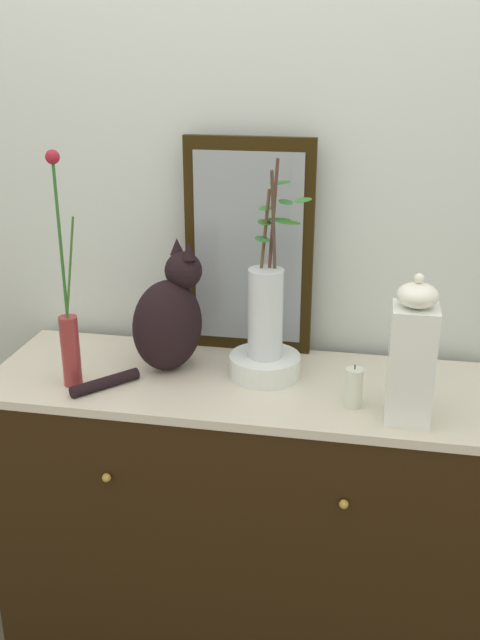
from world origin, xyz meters
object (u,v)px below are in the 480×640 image
Objects in this scene: jar_lidded_porcelain at (412,355)px; candle_pillar at (354,388)px; vase_slim_green at (69,332)px; mirror_leaning at (249,248)px; cat_sitting at (169,319)px; bowl_porcelain at (265,365)px; vase_glass_clear at (266,307)px; sideboard at (240,512)px.

jar_lidded_porcelain reaches higher than candle_pillar.
mirror_leaning is at bearing 38.06° from vase_slim_green.
jar_lidded_porcelain is (0.66, -0.18, 0.02)m from cat_sitting.
jar_lidded_porcelain is at bearing -1.68° from vase_slim_green.
cat_sitting reaches higher than candle_pillar.
mirror_leaning is at bearing 113.85° from bowl_porcelain.
vase_glass_clear is at bearing 47.04° from bowl_porcelain.
vase_slim_green is (-0.43, -0.34, -0.16)m from mirror_leaning.
candle_pillar reaches higher than bowl_porcelain.
jar_lidded_porcelain is (0.39, -0.18, 0.14)m from bowl_porcelain.
sideboard is 7.06× the size of bowl_porcelain.
candle_pillar reaches higher than sideboard.
vase_glass_clear is (0.28, 0.01, 0.05)m from cat_sitting.
bowl_porcelain is (0.51, 0.16, -0.13)m from vase_slim_green.
candle_pillar is at bearing -29.07° from vase_glass_clear.
sideboard is 0.66m from vase_glass_clear.
mirror_leaning reaches higher than vase_glass_clear.
vase_slim_green is 1.17× the size of vase_glass_clear.
vase_glass_clear reaches higher than cat_sitting.
bowl_porcelain is 0.18m from vase_glass_clear.
bowl_porcelain is at bearing 33.51° from sideboard.
cat_sitting is 0.98× the size of jar_lidded_porcelain.
cat_sitting is 0.28m from vase_glass_clear.
vase_slim_green is at bearing -163.03° from bowl_porcelain.
sideboard is 0.60m from candle_pillar.
vase_glass_clear is 4.67× the size of candle_pillar.
vase_glass_clear is 0.33m from candle_pillar.
jar_lidded_porcelain is 3.26× the size of candle_pillar.
mirror_leaning is 0.61m from jar_lidded_porcelain.
vase_slim_green reaches higher than candle_pillar.
jar_lidded_porcelain is at bearing -25.41° from vase_glass_clear.
cat_sitting is 0.59× the size of vase_slim_green.
bowl_porcelain is at bearing -132.96° from vase_glass_clear.
candle_pillar is at bearing 1.30° from vase_slim_green.
vase_glass_clear is at bearing 1.11° from cat_sitting.
vase_glass_clear is 0.43m from jar_lidded_porcelain.
bowl_porcelain is 0.53× the size of jar_lidded_porcelain.
candle_pillar is at bearing -28.65° from bowl_porcelain.
candle_pillar is (-0.13, 0.04, -0.12)m from jar_lidded_porcelain.
vase_slim_green is (-0.23, -0.15, 0.00)m from cat_sitting.
mirror_leaning is at bearing 43.25° from cat_sitting.
cat_sitting is 0.56m from candle_pillar.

